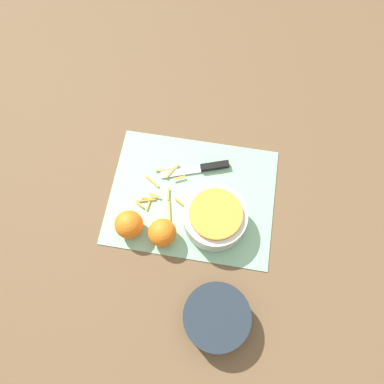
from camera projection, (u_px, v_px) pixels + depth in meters
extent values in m
plane|color=brown|center=(192.00, 196.00, 1.10)|extent=(4.00, 4.00, 0.00)
cube|color=#84B793|center=(192.00, 196.00, 1.09)|extent=(0.48, 0.37, 0.01)
cylinder|color=silver|center=(215.00, 218.00, 1.03)|extent=(0.17, 0.17, 0.07)
cylinder|color=orange|center=(216.00, 214.00, 0.99)|extent=(0.14, 0.14, 0.02)
cylinder|color=#1E2833|center=(216.00, 317.00, 0.94)|extent=(0.17, 0.17, 0.07)
cube|color=black|center=(215.00, 166.00, 1.12)|extent=(0.09, 0.05, 0.02)
cube|color=#B2B2B7|center=(181.00, 172.00, 1.12)|extent=(0.12, 0.06, 0.00)
sphere|color=orange|center=(129.00, 224.00, 1.02)|extent=(0.08, 0.08, 0.08)
sphere|color=orange|center=(162.00, 233.00, 1.01)|extent=(0.08, 0.08, 0.08)
cube|color=orange|center=(148.00, 205.00, 1.08)|extent=(0.01, 0.03, 0.00)
cube|color=orange|center=(182.00, 203.00, 1.08)|extent=(0.05, 0.03, 0.00)
cube|color=orange|center=(154.00, 195.00, 1.08)|extent=(0.03, 0.01, 0.00)
cube|color=orange|center=(140.00, 204.00, 1.08)|extent=(0.03, 0.02, 0.00)
cube|color=orange|center=(149.00, 198.00, 1.09)|extent=(0.04, 0.01, 0.00)
cube|color=gold|center=(169.00, 210.00, 1.07)|extent=(0.02, 0.06, 0.00)
cube|color=orange|center=(164.00, 170.00, 1.12)|extent=(0.05, 0.02, 0.00)
cube|color=orange|center=(168.00, 194.00, 1.09)|extent=(0.01, 0.04, 0.00)
cube|color=orange|center=(146.00, 200.00, 1.08)|extent=(0.06, 0.02, 0.00)
cube|color=orange|center=(172.00, 171.00, 1.11)|extent=(0.03, 0.05, 0.00)
cube|color=gold|center=(152.00, 181.00, 1.11)|extent=(0.05, 0.03, 0.00)
cube|color=orange|center=(179.00, 178.00, 1.10)|extent=(0.03, 0.02, 0.00)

